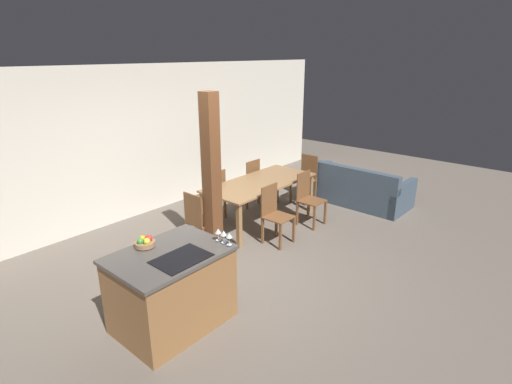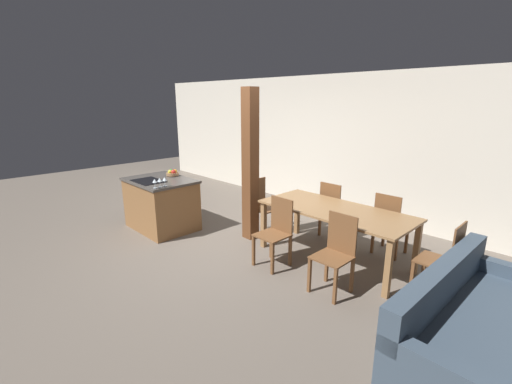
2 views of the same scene
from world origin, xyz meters
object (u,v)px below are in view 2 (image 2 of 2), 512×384
wine_glass_far (164,179)px  dining_table (335,215)px  dining_chair_near_left (276,231)px  dining_chair_foot_end (444,260)px  couch (480,335)px  dining_chair_far_left (333,209)px  timber_post (250,166)px  dining_chair_near_right (336,252)px  wine_glass_middle (160,180)px  kitchen_island (161,204)px  fruit_bowl (173,173)px  dining_chair_head_end (262,205)px  dining_chair_far_right (389,223)px  wine_glass_near (155,181)px

wine_glass_far → dining_table: 2.66m
dining_table → dining_chair_near_left: size_ratio=2.26×
dining_chair_foot_end → couch: size_ratio=0.45×
dining_table → dining_chair_foot_end: (1.43, -0.00, -0.18)m
dining_chair_far_left → timber_post: size_ratio=0.39×
dining_chair_near_right → dining_chair_far_left: (-0.95, 1.39, 0.00)m
wine_glass_middle → dining_chair_near_left: wine_glass_middle is taller
dining_chair_far_left → couch: dining_chair_far_left is taller
dining_chair_near_right → couch: bearing=-5.0°
kitchen_island → fruit_bowl: fruit_bowl is taller
wine_glass_far → dining_chair_far_left: 2.75m
wine_glass_middle → kitchen_island: bearing=151.7°
dining_chair_near_left → dining_chair_foot_end: 2.03m
dining_chair_near_right → dining_chair_head_end: (-1.91, 0.70, 0.00)m
dining_chair_foot_end → timber_post: timber_post is taller
wine_glass_middle → dining_chair_foot_end: (3.72, 1.40, -0.52)m
dining_chair_far_left → dining_chair_head_end: same height
wine_glass_middle → timber_post: 1.43m
kitchen_island → dining_chair_far_right: bearing=28.7°
dining_table → couch: 2.21m
dining_table → dining_chair_near_left: dining_chair_near_left is taller
dining_chair_near_left → dining_chair_head_end: same height
couch → dining_chair_near_right: bearing=86.2°
dining_table → dining_chair_far_right: (0.47, 0.70, -0.18)m
kitchen_island → couch: size_ratio=0.59×
dining_table → couch: (2.01, -0.83, -0.39)m
kitchen_island → dining_chair_far_left: 2.96m
dining_table → dining_chair_near_right: size_ratio=2.26×
wine_glass_middle → couch: wine_glass_middle is taller
wine_glass_near → dining_chair_foot_end: bearing=21.7°
dining_chair_far_left → timber_post: 1.53m
dining_chair_foot_end → dining_table: bearing=-90.0°
wine_glass_far → couch: 4.39m
timber_post → dining_chair_near_right: bearing=-12.3°
wine_glass_far → dining_chair_far_left: bearing=47.8°
dining_chair_near_left → wine_glass_far: bearing=-161.3°
wine_glass_far → kitchen_island: bearing=159.2°
wine_glass_far → dining_chair_far_right: (2.77, 2.01, -0.52)m
fruit_bowl → wine_glass_far: size_ratio=1.54×
dining_chair_near_left → dining_chair_far_left: size_ratio=1.00×
couch → timber_post: size_ratio=0.86×
fruit_bowl → dining_chair_far_left: (2.43, 1.50, -0.45)m
wine_glass_near → dining_chair_head_end: (0.86, 1.48, -0.52)m
kitchen_island → wine_glass_far: (0.53, -0.20, 0.56)m
dining_table → dining_chair_far_left: bearing=124.3°
kitchen_island → timber_post: size_ratio=0.51×
wine_glass_near → wine_glass_middle: (0.00, 0.09, 0.00)m
wine_glass_middle → couch: 4.40m
wine_glass_far → dining_chair_foot_end: size_ratio=0.15×
dining_chair_far_right → dining_chair_foot_end: bearing=144.0°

